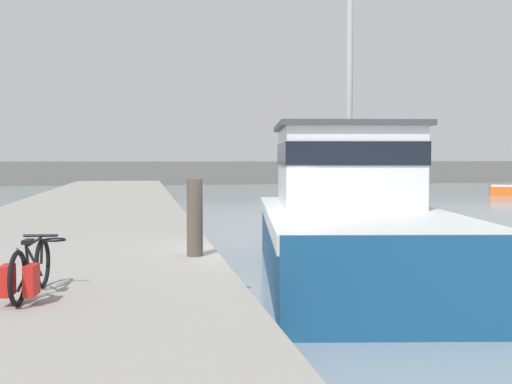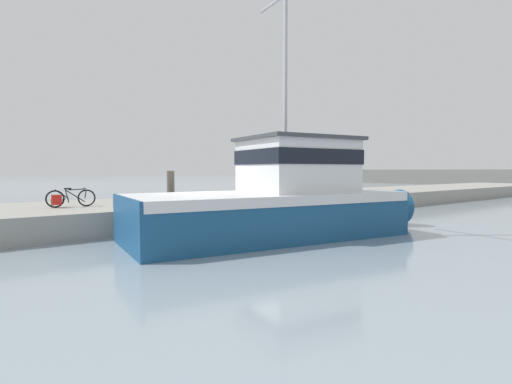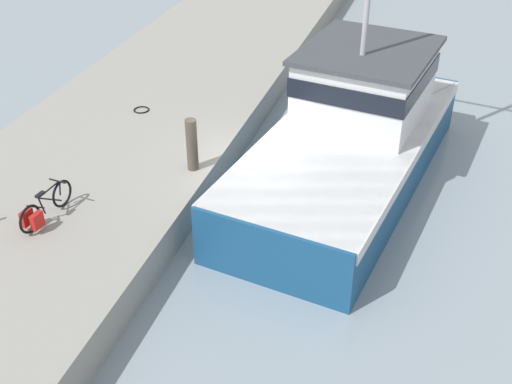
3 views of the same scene
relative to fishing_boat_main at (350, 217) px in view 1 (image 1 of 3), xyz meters
The scene contains 7 objects.
ground_plane 3.21m from the fishing_boat_main, 142.79° to the right, with size 320.00×320.00×0.00m, color #84939E.
dock_pier 6.67m from the fishing_boat_main, 164.45° to the right, with size 6.38×80.00×0.89m, color gray.
far_shoreline 60.98m from the fishing_boat_main, 63.02° to the left, with size 180.00×5.00×2.39m, color slate.
fishing_boat_main is the anchor object (origin of this frame).
bicycle_touring 8.08m from the fishing_boat_main, 137.20° to the right, with size 0.54×1.74×0.72m.
mooring_post 4.33m from the fishing_boat_main, 147.11° to the right, with size 0.28×0.28×1.37m, color #51473D.
hose_coil 6.38m from the fishing_boat_main, behind, with size 0.47×0.47×0.04m, color black.
Camera 1 is at (-2.21, -11.83, 2.60)m, focal length 45.00 mm.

